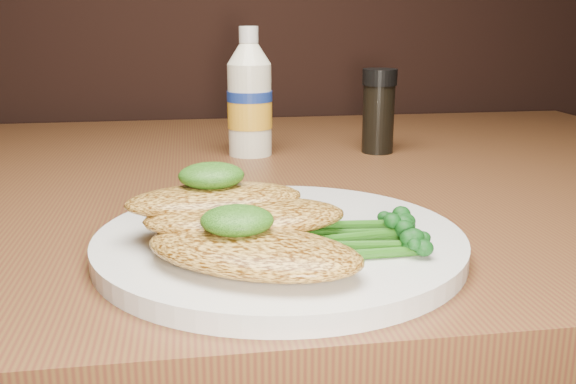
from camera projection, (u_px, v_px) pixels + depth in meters
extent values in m
cylinder|color=silver|center=(280.00, 242.00, 0.48)|extent=(0.28, 0.28, 0.01)
ellipsoid|color=gold|center=(253.00, 251.00, 0.41)|extent=(0.17, 0.14, 0.02)
ellipsoid|color=gold|center=(245.00, 217.00, 0.45)|extent=(0.14, 0.07, 0.02)
ellipsoid|color=gold|center=(215.00, 200.00, 0.47)|extent=(0.14, 0.08, 0.02)
ellipsoid|color=black|center=(237.00, 220.00, 0.41)|extent=(0.05, 0.05, 0.02)
ellipsoid|color=black|center=(211.00, 176.00, 0.47)|extent=(0.05, 0.04, 0.02)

